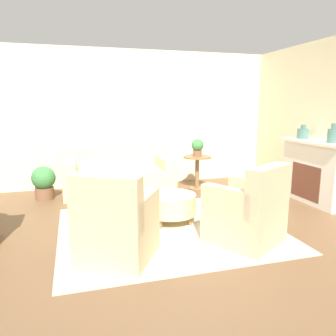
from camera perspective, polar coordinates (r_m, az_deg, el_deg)
name	(u,v)px	position (r m, az deg, el deg)	size (l,w,h in m)	color
ground_plane	(169,229)	(4.61, 0.12, -10.57)	(16.00, 16.00, 0.00)	brown
wall_back	(131,119)	(7.01, -6.38, 8.53)	(9.46, 0.12, 2.80)	beige
rug	(169,229)	(4.61, 0.12, -10.51)	(2.93, 2.54, 0.01)	beige
couch	(119,176)	(6.49, -8.62, -1.46)	(2.07, 0.99, 0.83)	beige
armchair_left	(116,227)	(3.66, -9.05, -10.10)	(1.04, 1.06, 1.00)	#C6B289
armchair_right	(249,213)	(4.16, 13.87, -7.67)	(1.04, 1.06, 1.00)	#C6B289
ottoman_table	(171,204)	(4.79, 0.51, -6.27)	(0.73, 0.73, 0.41)	beige
side_table	(197,167)	(6.60, 5.10, 0.22)	(0.56, 0.56, 0.68)	olive
fireplace	(315,170)	(6.22, 24.17, -0.38)	(0.44, 1.39, 1.09)	silver
vase_mantel_near	(303,133)	(6.40, 22.45, 5.63)	(0.20, 0.20, 0.25)	#477066
vase_mantel_far	(333,135)	(5.86, 26.78, 5.10)	(0.17, 0.17, 0.31)	#477066
potted_plant_on_side_table	(198,147)	(6.53, 5.16, 3.71)	(0.24, 0.24, 0.35)	brown
potted_plant_floor	(44,181)	(6.34, -20.83, -2.21)	(0.42, 0.42, 0.60)	brown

